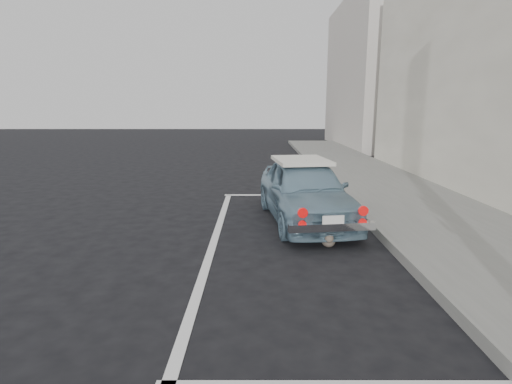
{
  "coord_description": "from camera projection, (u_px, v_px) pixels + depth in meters",
  "views": [
    {
      "loc": [
        -0.21,
        -3.22,
        2.11
      ],
      "look_at": [
        -0.22,
        3.29,
        0.75
      ],
      "focal_mm": 28.0,
      "sensor_mm": 36.0,
      "label": 1
    }
  ],
  "objects": [
    {
      "name": "retro_coupe",
      "position": [
        305.0,
        190.0,
        7.56
      ],
      "size": [
        1.83,
        3.64,
        1.19
      ],
      "rotation": [
        0.0,
        0.0,
        0.13
      ],
      "color": "#7092A5",
      "rests_on": "ground"
    },
    {
      "name": "pline_side",
      "position": [
        214.0,
        240.0,
        6.52
      ],
      "size": [
        0.12,
        7.0,
        0.01
      ],
      "primitive_type": "cube",
      "color": "silver",
      "rests_on": "ground"
    },
    {
      "name": "sidewalk",
      "position": [
        502.0,
        259.0,
        5.52
      ],
      "size": [
        2.8,
        40.0,
        0.15
      ],
      "primitive_type": "cube",
      "color": "slate",
      "rests_on": "ground"
    },
    {
      "name": "ground",
      "position": [
        280.0,
        348.0,
        3.58
      ],
      "size": [
        80.0,
        80.0,
        0.0
      ],
      "primitive_type": "plane",
      "color": "black",
      "rests_on": "ground"
    },
    {
      "name": "cat",
      "position": [
        329.0,
        239.0,
        6.19
      ],
      "size": [
        0.27,
        0.51,
        0.27
      ],
      "rotation": [
        0.0,
        0.0,
        -0.12
      ],
      "color": "#76665A",
      "rests_on": "ground"
    },
    {
      "name": "building_far",
      "position": [
        373.0,
        74.0,
        22.34
      ],
      "size": [
        3.5,
        10.0,
        8.0
      ],
      "primitive_type": "cube",
      "color": "beige",
      "rests_on": "ground"
    },
    {
      "name": "pline_front",
      "position": [
        285.0,
        195.0,
        9.94
      ],
      "size": [
        3.0,
        0.12,
        0.01
      ],
      "primitive_type": "cube",
      "color": "silver",
      "rests_on": "ground"
    }
  ]
}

